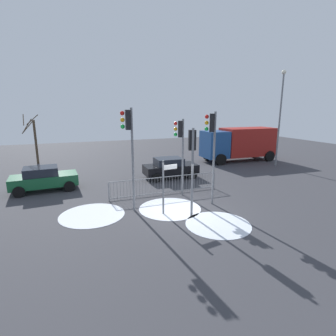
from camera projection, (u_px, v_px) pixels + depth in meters
The scene contains 15 objects.
ground_plane at pixel (185, 211), 12.93m from camera, with size 60.00×60.00×0.00m, color #38383D.
traffic_light_mid_left at pixel (129, 137), 12.19m from camera, with size 0.57×0.34×4.97m.
traffic_light_foreground_right at pixel (180, 140), 14.66m from camera, with size 0.54×0.38×4.36m.
traffic_light_foreground_left at pixel (212, 138), 13.18m from camera, with size 0.52×0.42×4.78m.
traffic_light_mid_right at pixel (192, 152), 11.81m from camera, with size 0.36×0.56×4.10m.
direction_sign_post at pixel (165, 184), 12.31m from camera, with size 0.78×0.18×2.61m.
pedestrian_guard_railing at pixel (165, 185), 15.34m from camera, with size 6.57×0.09×1.07m.
car_black_mid at pixel (170, 168), 18.92m from camera, with size 3.83×1.97×1.47m.
car_green_far at pixel (44, 178), 16.03m from camera, with size 3.90×2.12×1.47m.
delivery_truck at pixel (239, 143), 24.90m from camera, with size 7.10×2.83×3.10m.
street_lamp at pixel (280, 110), 21.90m from camera, with size 0.36×0.36×7.95m.
bare_tree_left at pixel (34, 139), 23.56m from camera, with size 1.40×1.90×4.42m.
snow_patch_kerb at pixel (170, 208), 13.28m from camera, with size 3.12×3.12×0.01m, color white.
snow_patch_island at pixel (218, 224), 11.46m from camera, with size 2.84×2.84×0.01m, color silver.
snow_patch_verge at pixel (92, 215), 12.47m from camera, with size 3.04×3.04×0.01m, color white.
Camera 1 is at (-5.04, -11.06, 4.95)m, focal length 28.18 mm.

